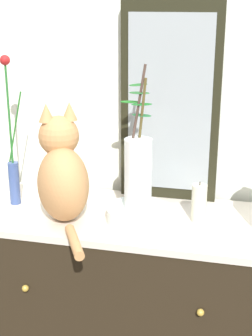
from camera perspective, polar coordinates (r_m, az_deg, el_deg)
The scene contains 8 objects.
wall_back at distance 2.01m, azimuth 2.04°, elevation 7.91°, with size 4.40×0.08×2.60m, color white.
sideboard at distance 2.07m, azimuth -0.00°, elevation -17.13°, with size 1.36×0.48×0.93m.
mirror_leaning at distance 1.89m, azimuth 4.97°, elevation 7.19°, with size 0.37×0.03×0.74m.
cat_sitting at distance 1.77m, azimuth -7.19°, elevation -0.58°, with size 0.30×0.43×0.41m.
vase_slim_green at distance 1.92m, azimuth -12.64°, elevation 0.73°, with size 0.07×0.04×0.56m.
bowl_porcelain at distance 1.78m, azimuth 1.33°, elevation -5.21°, with size 0.22×0.22×0.05m, color white.
vase_glass_clear at distance 1.72m, azimuth 1.37°, elevation -0.28°, with size 0.12×0.15×0.49m.
candle_pillar at distance 1.78m, azimuth 8.22°, elevation -3.92°, with size 0.05×0.05×0.15m.
Camera 1 is at (0.39, -1.63, 1.68)m, focal length 54.11 mm.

